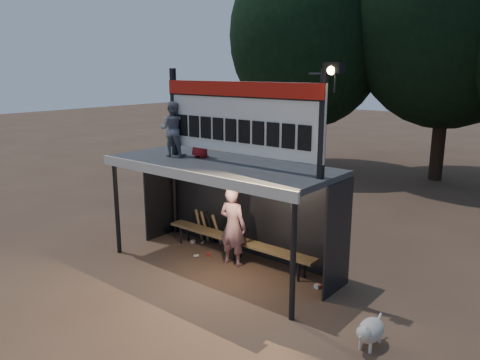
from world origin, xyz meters
name	(u,v)px	position (x,y,z in m)	size (l,w,h in m)	color
ground	(221,266)	(0.00, 0.00, 0.00)	(80.00, 80.00, 0.00)	brown
player	(233,226)	(0.11, 0.27, 0.88)	(0.64, 0.42, 1.76)	silver
child_a	(173,129)	(-1.28, -0.12, 2.92)	(0.58, 0.45, 1.20)	slate
child_b	(200,134)	(-0.71, 0.15, 2.83)	(0.50, 0.33, 1.03)	#A3191D
dugout_shelter	(228,182)	(0.00, 0.24, 1.85)	(5.10, 2.08, 2.32)	#39393B
scoreboard_assembly	(241,115)	(0.56, -0.01, 3.32)	(4.10, 0.27, 1.99)	black
bench	(237,241)	(0.00, 0.55, 0.43)	(4.00, 0.35, 0.48)	olive
tree_left	(309,36)	(-4.00, 10.00, 5.51)	(6.46, 6.46, 9.27)	black
tree_mid	(451,13)	(1.00, 11.50, 6.17)	(7.22, 7.22, 10.36)	#301F15
dog	(370,331)	(3.79, -0.84, 0.28)	(0.36, 0.81, 0.49)	beige
bats	(208,227)	(-1.15, 0.82, 0.43)	(0.67, 0.35, 0.84)	olive
litter	(235,259)	(0.02, 0.42, 0.04)	(3.77, 0.87, 0.08)	#A3291C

